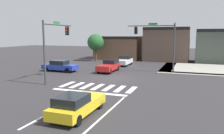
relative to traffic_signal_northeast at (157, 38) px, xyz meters
The scene contains 13 objects.
ground_plane 8.09m from the traffic_signal_northeast, 123.11° to the right, with size 120.00×120.00×0.00m, color #302D30.
crosswalk_near 11.70m from the traffic_signal_northeast, 110.02° to the right, with size 6.93×2.52×0.01m.
lane_markings 19.13m from the traffic_signal_northeast, 98.20° to the right, with size 6.80×24.25×0.01m.
bike_detector_marking 15.32m from the traffic_signal_northeast, 98.02° to the right, with size 0.98×0.98×0.01m.
curb_corner_northeast 7.43m from the traffic_signal_northeast, 37.93° to the left, with size 10.00×10.60×0.15m.
storefront_row 12.97m from the traffic_signal_northeast, 91.84° to the left, with size 25.25×5.29×6.06m.
traffic_signal_northeast is the anchor object (origin of this frame).
traffic_signal_southwest 12.76m from the traffic_signal_northeast, 133.59° to the right, with size 0.32×5.09×6.11m.
car_white 8.21m from the traffic_signal_northeast, 140.45° to the left, with size 1.77×4.20×1.45m.
car_red 7.06m from the traffic_signal_northeast, 162.32° to the right, with size 1.77×4.33×1.50m.
car_blue 12.99m from the traffic_signal_northeast, 161.82° to the right, with size 4.58×1.72×1.45m.
car_yellow 17.88m from the traffic_signal_northeast, 96.22° to the right, with size 1.73×4.39×1.39m.
roadside_tree 14.81m from the traffic_signal_northeast, 145.79° to the left, with size 2.96×2.96×4.88m.
Camera 1 is at (8.12, -22.90, 4.78)m, focal length 35.83 mm.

